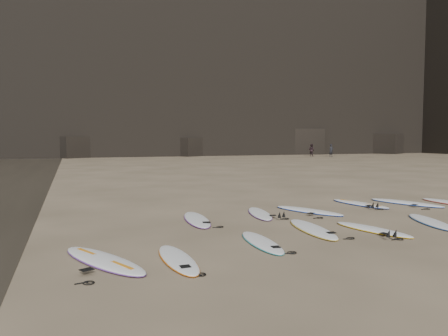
# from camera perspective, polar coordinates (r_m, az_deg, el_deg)

# --- Properties ---
(ground) EXTENTS (240.00, 240.00, 0.00)m
(ground) POSITION_cam_1_polar(r_m,az_deg,el_deg) (11.35, 13.32, -8.14)
(ground) COLOR #897559
(ground) RESTS_ON ground
(headland) EXTENTS (170.00, 101.00, 63.47)m
(headland) POSITION_cam_1_polar(r_m,az_deg,el_deg) (67.94, 8.05, 19.90)
(headland) COLOR black
(headland) RESTS_ON ground
(surfboard_0) EXTENTS (0.59, 2.26, 0.08)m
(surfboard_0) POSITION_cam_1_polar(r_m,az_deg,el_deg) (8.60, -6.06, -11.71)
(surfboard_0) COLOR white
(surfboard_0) RESTS_ON ground
(surfboard_1) EXTENTS (0.68, 2.26, 0.08)m
(surfboard_1) POSITION_cam_1_polar(r_m,az_deg,el_deg) (9.91, 4.94, -9.58)
(surfboard_1) COLOR white
(surfboard_1) RESTS_ON ground
(surfboard_2) EXTENTS (0.94, 2.65, 0.09)m
(surfboard_2) POSITION_cam_1_polar(r_m,az_deg,el_deg) (11.46, 11.46, -7.76)
(surfboard_2) COLOR white
(surfboard_2) RESTS_ON ground
(surfboard_3) EXTENTS (1.09, 2.36, 0.08)m
(surfboard_3) POSITION_cam_1_polar(r_m,az_deg,el_deg) (11.81, 18.84, -7.57)
(surfboard_3) COLOR white
(surfboard_3) RESTS_ON ground
(surfboard_4) EXTENTS (1.34, 2.48, 0.09)m
(surfboard_4) POSITION_cam_1_polar(r_m,az_deg,el_deg) (13.45, 25.36, -6.33)
(surfboard_4) COLOR white
(surfboard_4) RESTS_ON ground
(surfboard_5) EXTENTS (0.86, 2.58, 0.09)m
(surfboard_5) POSITION_cam_1_polar(r_m,az_deg,el_deg) (12.52, -3.57, -6.68)
(surfboard_5) COLOR white
(surfboard_5) RESTS_ON ground
(surfboard_6) EXTENTS (1.04, 2.38, 0.08)m
(surfboard_6) POSITION_cam_1_polar(r_m,az_deg,el_deg) (13.52, 4.69, -5.91)
(surfboard_6) COLOR white
(surfboard_6) RESTS_ON ground
(surfboard_7) EXTENTS (1.60, 2.55, 0.09)m
(surfboard_7) POSITION_cam_1_polar(r_m,az_deg,el_deg) (14.23, 10.98, -5.46)
(surfboard_7) COLOR white
(surfboard_7) RESTS_ON ground
(surfboard_8) EXTENTS (1.07, 2.54, 0.09)m
(surfboard_8) POSITION_cam_1_polar(r_m,az_deg,el_deg) (16.15, 17.31, -4.44)
(surfboard_8) COLOR white
(surfboard_8) RESTS_ON ground
(surfboard_9) EXTENTS (1.59, 2.75, 0.10)m
(surfboard_9) POSITION_cam_1_polar(r_m,az_deg,el_deg) (16.91, 22.67, -4.18)
(surfboard_9) COLOR white
(surfboard_9) RESTS_ON ground
(surfboard_11) EXTENTS (1.74, 2.70, 0.10)m
(surfboard_11) POSITION_cam_1_polar(r_m,az_deg,el_deg) (8.77, -15.48, -11.47)
(surfboard_11) COLOR white
(surfboard_11) RESTS_ON ground
(person_a) EXTENTS (0.62, 0.46, 1.58)m
(person_a) POSITION_cam_1_polar(r_m,az_deg,el_deg) (54.95, 13.83, 2.24)
(person_a) COLOR black
(person_a) RESTS_ON ground
(person_b) EXTENTS (0.82, 0.91, 1.55)m
(person_b) POSITION_cam_1_polar(r_m,az_deg,el_deg) (56.28, 11.36, 2.30)
(person_b) COLOR black
(person_b) RESTS_ON ground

